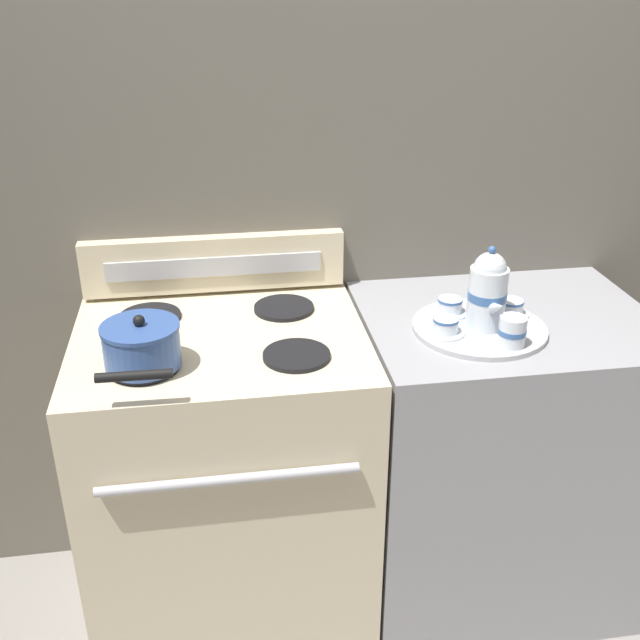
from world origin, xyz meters
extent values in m
plane|color=gray|center=(0.00, 0.00, 0.00)|extent=(6.00, 6.00, 0.00)
cube|color=#666056|center=(0.00, 0.34, 1.10)|extent=(6.00, 0.05, 2.20)
cube|color=beige|center=(-0.40, 0.00, 0.47)|extent=(0.77, 0.63, 0.93)
cylinder|color=silver|center=(-0.40, -0.33, 0.73)|extent=(0.61, 0.02, 0.02)
cylinder|color=black|center=(-0.59, 0.14, 0.94)|extent=(0.17, 0.17, 0.01)
cylinder|color=black|center=(-0.22, 0.14, 0.94)|extent=(0.17, 0.17, 0.01)
cylinder|color=black|center=(-0.59, -0.14, 0.94)|extent=(0.17, 0.17, 0.01)
cylinder|color=black|center=(-0.22, -0.14, 0.94)|extent=(0.17, 0.17, 0.01)
cube|color=beige|center=(-0.40, 0.29, 1.03)|extent=(0.75, 0.05, 0.16)
cube|color=#B7B7BC|center=(-0.40, 0.26, 1.03)|extent=(0.61, 0.01, 0.06)
cube|color=#939399|center=(0.39, 0.00, 0.47)|extent=(0.80, 0.63, 0.93)
cylinder|color=#335193|center=(-0.59, -0.14, 0.99)|extent=(0.18, 0.18, 0.09)
cylinder|color=#335193|center=(-0.59, -0.14, 1.04)|extent=(0.19, 0.19, 0.01)
sphere|color=black|center=(-0.59, -0.14, 1.06)|extent=(0.03, 0.03, 0.03)
cylinder|color=black|center=(-0.59, -0.31, 1.01)|extent=(0.16, 0.03, 0.02)
cylinder|color=#B2B2B7|center=(0.28, -0.07, 0.94)|extent=(0.35, 0.35, 0.01)
cylinder|color=silver|center=(0.29, -0.07, 1.03)|extent=(0.10, 0.10, 0.16)
cylinder|color=#38609E|center=(0.29, -0.07, 1.04)|extent=(0.10, 0.10, 0.02)
sphere|color=silver|center=(0.29, -0.07, 1.11)|extent=(0.08, 0.08, 0.08)
sphere|color=#38609E|center=(0.29, -0.07, 1.16)|extent=(0.02, 0.02, 0.02)
cone|color=silver|center=(0.29, -0.15, 1.04)|extent=(0.03, 0.08, 0.06)
cylinder|color=silver|center=(0.38, -0.02, 0.95)|extent=(0.10, 0.10, 0.01)
cylinder|color=silver|center=(0.38, -0.02, 0.97)|extent=(0.06, 0.06, 0.04)
cylinder|color=#38609E|center=(0.38, -0.02, 0.99)|extent=(0.07, 0.07, 0.01)
cylinder|color=silver|center=(0.22, 0.02, 0.95)|extent=(0.10, 0.10, 0.01)
cylinder|color=silver|center=(0.22, 0.02, 0.97)|extent=(0.06, 0.06, 0.04)
cylinder|color=#38609E|center=(0.22, 0.02, 0.99)|extent=(0.07, 0.07, 0.01)
cylinder|color=silver|center=(0.17, -0.10, 0.95)|extent=(0.10, 0.10, 0.01)
cylinder|color=silver|center=(0.17, -0.10, 0.97)|extent=(0.06, 0.06, 0.04)
cylinder|color=#38609E|center=(0.17, -0.10, 0.99)|extent=(0.07, 0.07, 0.01)
cylinder|color=silver|center=(0.31, -0.18, 0.99)|extent=(0.07, 0.07, 0.08)
cylinder|color=#38609E|center=(0.31, -0.18, 0.99)|extent=(0.07, 0.07, 0.01)
camera|label=1|loc=(-0.41, -1.75, 1.82)|focal=42.00mm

